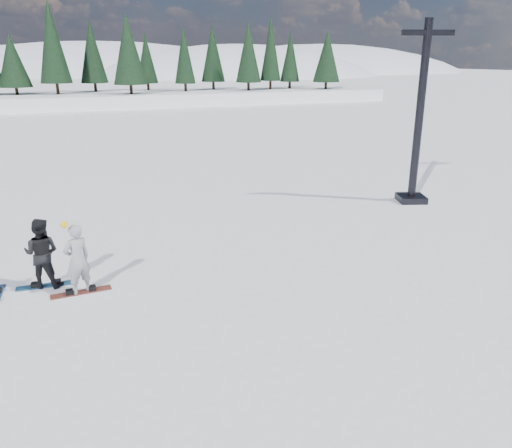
# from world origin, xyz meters

# --- Properties ---
(ground) EXTENTS (420.00, 420.00, 0.00)m
(ground) POSITION_xyz_m (0.00, 0.00, 0.00)
(ground) COLOR white
(ground) RESTS_ON ground
(alpine_backdrop) EXTENTS (412.50, 227.00, 53.20)m
(alpine_backdrop) POSITION_xyz_m (-11.72, 189.17, -13.97)
(alpine_backdrop) COLOR white
(alpine_backdrop) RESTS_ON ground
(lift_tower) EXTENTS (1.94, 1.38, 7.19)m
(lift_tower) POSITION_xyz_m (14.67, 3.31, 2.93)
(lift_tower) COLOR black
(lift_tower) RESTS_ON ground
(snowboarder_woman) EXTENTS (0.80, 0.69, 2.01)m
(snowboarder_woman) POSITION_xyz_m (1.22, -0.58, 0.94)
(snowboarder_woman) COLOR #ADADB2
(snowboarder_woman) RESTS_ON ground
(snowboarder_man) EXTENTS (1.11, 1.00, 1.88)m
(snowboarder_man) POSITION_xyz_m (0.38, 0.18, 0.94)
(snowboarder_man) COLOR black
(snowboarder_man) RESTS_ON ground
(snowboard_woman) EXTENTS (1.51, 0.35, 0.03)m
(snowboard_woman) POSITION_xyz_m (1.22, -0.58, 0.01)
(snowboard_woman) COLOR #943720
(snowboard_woman) RESTS_ON ground
(snowboard_man) EXTENTS (1.51, 0.37, 0.03)m
(snowboard_man) POSITION_xyz_m (0.38, 0.18, 0.01)
(snowboard_man) COLOR #195D8C
(snowboard_man) RESTS_ON ground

